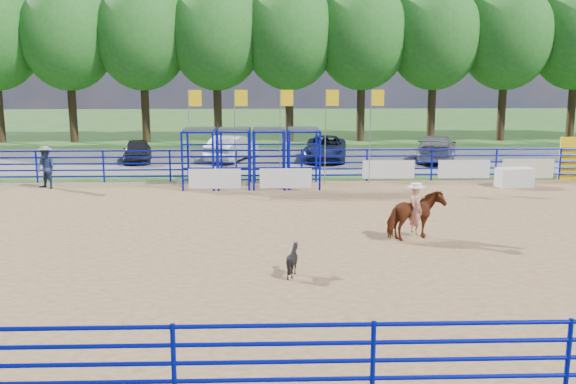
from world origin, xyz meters
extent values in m
plane|color=#376026|center=(0.00, 0.00, 0.00)|extent=(120.00, 120.00, 0.00)
cube|color=#9F794F|center=(0.00, 0.00, 0.01)|extent=(30.00, 20.00, 0.02)
cube|color=slate|center=(0.00, 17.00, 0.01)|extent=(40.00, 10.00, 0.01)
cube|color=silver|center=(9.25, 8.36, 0.43)|extent=(1.64, 0.95, 0.82)
imported|color=#622C13|center=(2.91, -0.15, 0.77)|extent=(1.95, 1.47, 1.50)
imported|color=red|center=(2.91, -0.15, 1.68)|extent=(0.54, 0.63, 1.46)
cylinder|color=white|center=(2.91, -0.15, 2.44)|extent=(0.54, 0.54, 0.12)
imported|color=black|center=(-0.95, -3.41, 0.42)|extent=(0.97, 0.95, 0.80)
imported|color=navy|center=(-11.10, 8.58, 0.89)|extent=(1.06, 0.97, 1.75)
cylinder|color=tan|center=(-11.10, 8.58, 1.77)|extent=(0.56, 0.56, 0.11)
imported|color=black|center=(-8.75, 16.42, 0.63)|extent=(1.98, 3.81, 1.24)
imported|color=#979AA0|center=(-3.53, 16.64, 0.73)|extent=(2.96, 4.61, 1.43)
imported|color=#141934|center=(1.67, 16.54, 0.69)|extent=(2.88, 5.15, 1.36)
imported|color=#5F6062|center=(7.80, 16.03, 0.74)|extent=(3.46, 5.44, 1.47)
cube|color=white|center=(-3.80, 7.77, 0.55)|extent=(2.20, 0.04, 0.85)
cube|color=white|center=(-0.80, 7.77, 0.55)|extent=(2.20, 0.04, 0.85)
cube|color=white|center=(4.00, 9.96, 0.55)|extent=(2.40, 0.04, 0.85)
cube|color=white|center=(7.50, 9.96, 0.55)|extent=(2.40, 0.04, 0.85)
cube|color=beige|center=(10.50, 9.96, 0.55)|extent=(2.40, 0.04, 0.90)
cylinder|color=#3F2B19|center=(-15.00, 26.00, 2.40)|extent=(0.56, 0.56, 4.80)
ellipsoid|color=#235C1D|center=(-15.00, 26.00, 7.56)|extent=(6.40, 6.40, 7.36)
cylinder|color=#3F2B19|center=(-10.00, 26.00, 2.40)|extent=(0.56, 0.56, 4.80)
ellipsoid|color=#235C1D|center=(-10.00, 26.00, 7.56)|extent=(6.40, 6.40, 7.36)
cylinder|color=#3F2B19|center=(-5.00, 26.00, 2.40)|extent=(0.56, 0.56, 4.80)
ellipsoid|color=#235C1D|center=(-5.00, 26.00, 7.56)|extent=(6.40, 6.40, 7.36)
cylinder|color=#3F2B19|center=(0.00, 26.00, 2.40)|extent=(0.56, 0.56, 4.80)
ellipsoid|color=#235C1D|center=(0.00, 26.00, 7.56)|extent=(6.40, 6.40, 7.36)
cylinder|color=#3F2B19|center=(5.00, 26.00, 2.40)|extent=(0.56, 0.56, 4.80)
ellipsoid|color=#235C1D|center=(5.00, 26.00, 7.56)|extent=(6.40, 6.40, 7.36)
cylinder|color=#3F2B19|center=(10.00, 26.00, 2.40)|extent=(0.56, 0.56, 4.80)
ellipsoid|color=#235C1D|center=(10.00, 26.00, 7.56)|extent=(6.40, 6.40, 7.36)
cylinder|color=#3F2B19|center=(15.00, 26.00, 2.40)|extent=(0.56, 0.56, 4.80)
ellipsoid|color=#235C1D|center=(15.00, 26.00, 7.56)|extent=(6.40, 6.40, 7.36)
cylinder|color=#3F2B19|center=(20.00, 26.00, 2.40)|extent=(0.56, 0.56, 4.80)
camera|label=1|loc=(-1.58, -18.96, 5.26)|focal=40.00mm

